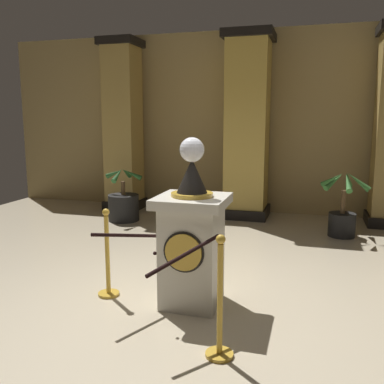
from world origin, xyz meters
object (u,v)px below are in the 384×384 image
pedestal_clock (192,239)px  stanchion_far (220,315)px  potted_palm_left (124,205)px  stanchion_near (108,266)px  potted_palm_right (342,215)px

pedestal_clock → stanchion_far: (0.51, -0.92, -0.35)m
stanchion_far → potted_palm_left: (-2.86, 4.19, -0.06)m
stanchion_near → potted_palm_left: 3.59m
stanchion_far → potted_palm_right: (1.19, 4.19, -0.01)m
potted_palm_right → stanchion_near: bearing=-128.9°
pedestal_clock → stanchion_near: (-0.97, -0.05, -0.37)m
pedestal_clock → potted_palm_right: 3.70m
stanchion_far → potted_palm_left: size_ratio=0.99×
stanchion_near → stanchion_far: 1.72m
pedestal_clock → stanchion_far: pedestal_clock is taller
pedestal_clock → potted_palm_left: pedestal_clock is taller
potted_palm_left → stanchion_near: bearing=-67.5°
stanchion_far → potted_palm_right: 4.36m
potted_palm_left → potted_palm_right: potted_palm_right is taller
pedestal_clock → stanchion_near: bearing=-177.0°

